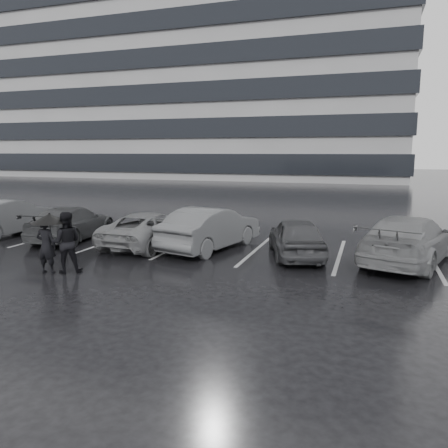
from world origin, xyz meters
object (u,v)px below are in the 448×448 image
object	(u,v)px
car_west_b	(150,229)
car_east	(408,240)
car_main	(296,237)
pedestrian_left	(46,246)
pedestrian_right	(66,242)
car_west_a	(211,228)
car_west_d	(6,217)
car_west_c	(72,223)

from	to	relation	value
car_west_b	car_east	bearing A→B (deg)	-175.14
car_main	car_west_b	xyz separation A→B (m)	(-5.23, -0.00, -0.03)
pedestrian_left	pedestrian_right	world-z (taller)	pedestrian_right
car_west_a	car_west_d	size ratio (longest dim) A/B	0.99
car_west_b	car_west_c	distance (m)	3.41
car_west_c	car_east	world-z (taller)	car_east
car_west_c	pedestrian_left	size ratio (longest dim) A/B	2.82
car_main	pedestrian_left	bearing A→B (deg)	15.75
pedestrian_left	car_west_a	bearing A→B (deg)	-133.84
car_main	pedestrian_right	distance (m)	6.98
car_west_b	pedestrian_left	distance (m)	4.25
car_main	car_west_d	distance (m)	11.68
car_west_a	pedestrian_right	bearing A→B (deg)	68.64
car_main	car_east	xyz separation A→B (m)	(3.35, 0.27, 0.09)
car_west_b	car_west_c	xyz separation A→B (m)	(-3.41, 0.08, 0.03)
car_main	pedestrian_left	size ratio (longest dim) A/B	2.41
car_east	pedestrian_left	xyz separation A→B (m)	(-9.62, -4.39, 0.05)
car_west_b	car_east	world-z (taller)	car_east
car_main	pedestrian_left	xyz separation A→B (m)	(-6.27, -4.12, 0.14)
pedestrian_left	pedestrian_right	distance (m)	0.53
car_west_c	car_east	size ratio (longest dim) A/B	0.88
car_main	car_west_b	bearing A→B (deg)	-17.56
car_west_a	car_east	world-z (taller)	car_west_a
car_main	car_west_a	distance (m)	3.00
car_west_d	pedestrian_right	distance (m)	6.98
car_west_c	pedestrian_right	xyz separation A→B (m)	(2.84, -3.95, 0.22)
car_main	pedestrian_right	xyz separation A→B (m)	(-5.80, -3.87, 0.22)
car_east	car_main	bearing A→B (deg)	21.94
car_east	car_west_a	bearing A→B (deg)	18.08
car_west_a	pedestrian_left	bearing A→B (deg)	66.11
car_main	car_west_c	world-z (taller)	car_main
car_main	car_west_d	xyz separation A→B (m)	(-11.68, -0.11, 0.10)
pedestrian_left	car_west_b	bearing A→B (deg)	-110.69
car_west_c	car_west_d	world-z (taller)	car_west_d
car_main	car_east	world-z (taller)	car_east
car_west_c	pedestrian_right	distance (m)	4.87
car_west_a	car_main	bearing A→B (deg)	-170.30
car_west_c	car_east	bearing A→B (deg)	174.40
car_west_a	car_east	xyz separation A→B (m)	(6.34, 0.08, -0.01)
car_main	car_west_a	bearing A→B (deg)	-21.21
car_east	pedestrian_right	xyz separation A→B (m)	(-9.16, -4.14, 0.13)
car_west_a	car_west_d	xyz separation A→B (m)	(-8.69, -0.30, 0.01)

